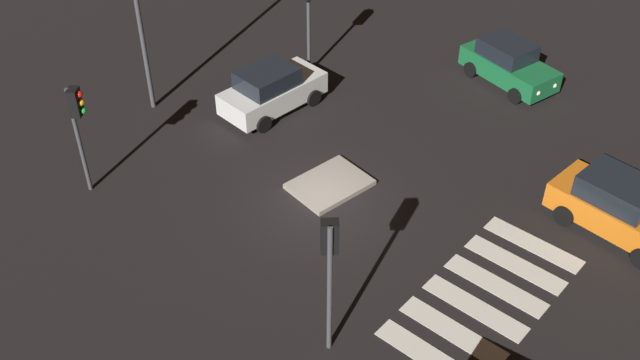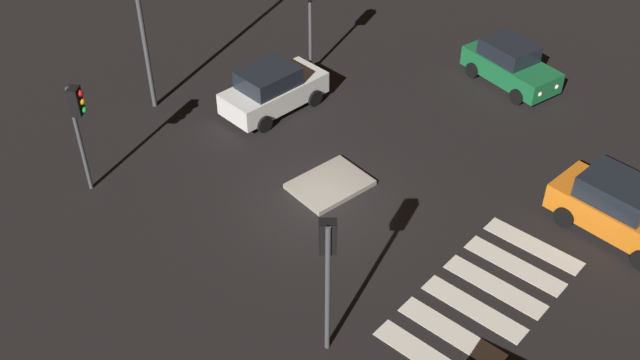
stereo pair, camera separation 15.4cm
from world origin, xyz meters
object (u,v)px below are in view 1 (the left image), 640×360
at_px(car_green, 508,64).
at_px(traffic_light_west, 77,115).
at_px(car_orange, 620,207).
at_px(traffic_light_north, 308,1).
at_px(car_white, 272,90).
at_px(traffic_light_south, 330,255).
at_px(traffic_island, 330,184).

relative_size(car_green, traffic_light_west, 1.08).
height_order(car_green, car_orange, car_orange).
relative_size(traffic_light_west, traffic_light_north, 0.92).
bearing_deg(car_white, traffic_light_north, 18.45).
height_order(car_white, traffic_light_west, traffic_light_west).
xyz_separation_m(car_green, traffic_light_south, (-15.12, -3.24, 2.47)).
distance_m(traffic_island, car_orange, 9.37).
height_order(traffic_island, car_orange, car_orange).
height_order(car_white, traffic_light_north, traffic_light_north).
bearing_deg(traffic_island, car_white, 65.55).
height_order(car_orange, traffic_light_north, traffic_light_north).
relative_size(car_orange, traffic_light_south, 1.03).
relative_size(traffic_island, car_green, 0.66).
height_order(traffic_island, car_green, car_green).
xyz_separation_m(traffic_island, traffic_light_south, (-5.16, -4.33, 3.25)).
distance_m(traffic_island, car_green, 10.06).
bearing_deg(traffic_light_west, traffic_light_south, -34.18).
bearing_deg(car_green, car_orange, -24.51).
xyz_separation_m(car_green, car_white, (-7.79, 5.89, 0.04)).
relative_size(traffic_light_south, traffic_light_north, 1.01).
xyz_separation_m(traffic_light_west, traffic_light_south, (0.20, -10.32, 0.30)).
distance_m(car_green, car_white, 9.76).
xyz_separation_m(traffic_island, car_green, (9.97, -1.10, 0.78)).
distance_m(car_orange, traffic_light_north, 14.02).
relative_size(car_orange, car_white, 1.04).
relative_size(traffic_island, traffic_light_north, 0.65).
height_order(traffic_light_south, traffic_light_north, traffic_light_south).
bearing_deg(car_green, traffic_light_north, -130.10).
bearing_deg(car_orange, car_white, -165.49).
bearing_deg(traffic_light_west, car_green, 29.90).
bearing_deg(traffic_light_south, car_orange, -65.94).
xyz_separation_m(car_orange, traffic_light_west, (-9.64, 14.28, 2.10)).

